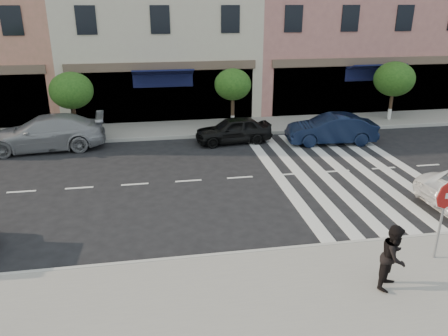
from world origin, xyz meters
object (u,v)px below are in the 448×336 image
at_px(walker, 394,257).
at_px(car_far_right, 331,129).
at_px(car_far_left, 45,133).
at_px(car_far_mid, 233,130).
at_px(stop_sign, 445,202).

bearing_deg(walker, car_far_right, 30.70).
bearing_deg(car_far_left, car_far_mid, 83.01).
xyz_separation_m(walker, car_far_left, (-10.09, 12.46, -0.17)).
distance_m(walker, car_far_left, 16.03).
bearing_deg(walker, car_far_mid, 53.28).
xyz_separation_m(walker, car_far_right, (3.16, 11.13, -0.25)).
bearing_deg(car_far_left, stop_sign, 41.69).
relative_size(walker, car_far_right, 0.37).
distance_m(walker, car_far_right, 11.57).
height_order(walker, car_far_left, walker).
bearing_deg(car_far_right, walker, -10.65).
bearing_deg(stop_sign, car_far_right, 89.01).
bearing_deg(car_far_left, car_far_right, 80.20).
bearing_deg(walker, car_far_left, 85.56).
xyz_separation_m(stop_sign, walker, (-1.77, -0.91, -0.81)).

